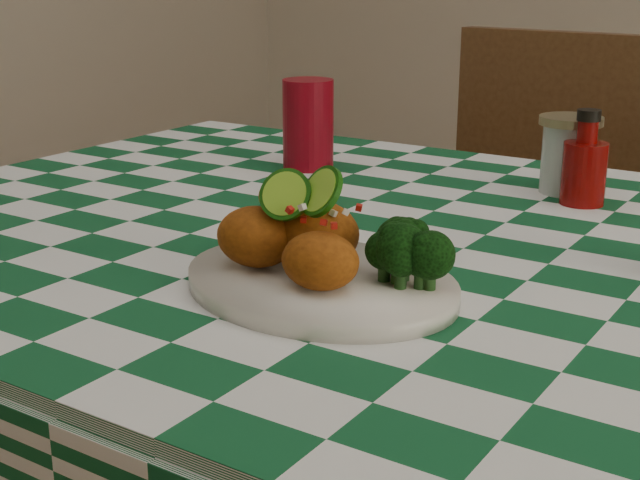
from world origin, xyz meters
The scene contains 7 objects.
plate centered at (-0.06, -0.21, 0.80)m, with size 0.30×0.23×0.02m, color silver, non-canonical shape.
fried_chicken_pile centered at (-0.07, -0.21, 0.86)m, with size 0.16×0.12×0.10m, color #9B490F, non-canonical shape.
broccoli_side centered at (0.03, -0.20, 0.83)m, with size 0.08×0.08×0.06m, color black, non-canonical shape.
red_tumbler centered at (-0.39, 0.26, 0.86)m, with size 0.08×0.08×0.14m, color maroon.
ketchup_bottle centered at (0.05, 0.28, 0.85)m, with size 0.06×0.06×0.13m, color #6D0605, non-canonical shape.
mason_jar centered at (0.01, 0.33, 0.84)m, with size 0.09×0.09×0.11m, color #B2BCBA, non-canonical shape.
wooden_chair_left centered at (-0.22, 0.69, 0.49)m, with size 0.44×0.47×0.97m, color #472814, non-canonical shape.
Camera 1 is at (0.40, -0.92, 1.11)m, focal length 50.00 mm.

